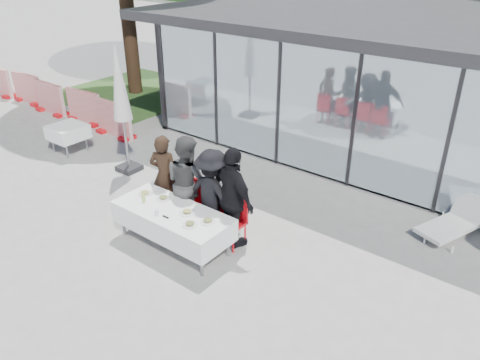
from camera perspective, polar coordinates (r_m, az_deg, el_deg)
name	(u,v)px	position (r m, az deg, el deg)	size (l,w,h in m)	color
ground	(195,253)	(8.62, -5.54, -8.81)	(90.00, 90.00, 0.00)	#979690
pavilion	(462,65)	(13.76, 25.42, 12.54)	(14.80, 8.80, 3.44)	gray
dining_table	(173,220)	(8.57, -8.20, -4.88)	(2.26, 0.96, 0.75)	white
diner_a	(165,176)	(9.41, -9.16, 0.48)	(0.63, 0.63, 1.74)	black
diner_chair_a	(167,190)	(9.58, -8.85, -1.20)	(0.44, 0.44, 0.97)	red
diner_b	(188,182)	(8.97, -6.40, -0.24)	(0.91, 0.91, 1.87)	#444444
diner_chair_b	(190,199)	(9.19, -6.11, -2.36)	(0.44, 0.44, 0.97)	red
diner_c	(213,194)	(8.61, -3.33, -1.76)	(1.14, 1.14, 1.76)	black
diner_chair_c	(215,210)	(8.81, -3.11, -3.62)	(0.44, 0.44, 0.97)	red
diner_d	(233,198)	(8.31, -0.87, -2.26)	(1.13, 1.13, 1.93)	black
diner_chair_d	(234,218)	(8.55, -0.69, -4.63)	(0.44, 0.44, 0.97)	red
plate_a	(145,193)	(9.05, -11.51, -1.55)	(0.28, 0.28, 0.07)	silver
plate_b	(163,198)	(8.82, -9.33, -2.16)	(0.28, 0.28, 0.07)	silver
plate_c	(187,212)	(8.32, -6.47, -3.89)	(0.28, 0.28, 0.07)	silver
plate_d	(208,221)	(8.04, -3.95, -4.99)	(0.28, 0.28, 0.07)	silver
plate_extra	(190,224)	(7.98, -6.12, -5.35)	(0.28, 0.28, 0.07)	silver
juice_bottle	(144,198)	(8.78, -11.68, -2.19)	(0.06, 0.06, 0.14)	#9EC652
drinking_glasses	(157,213)	(8.33, -10.12, -3.95)	(0.07, 0.07, 0.10)	silver
folded_eyeglasses	(166,217)	(8.26, -9.05, -4.47)	(0.14, 0.03, 0.01)	black
spare_table_left	(68,132)	(13.11, -20.24, 5.50)	(0.86, 0.86, 0.74)	white
market_umbrella	(120,92)	(11.12, -14.40, 10.32)	(0.50, 0.50, 3.00)	black
construction_barriers	(39,95)	(17.18, -23.33, 9.51)	(9.40, 0.60, 1.00)	red
lounger	(455,221)	(9.88, 24.71, -4.56)	(1.03, 1.46, 0.72)	white
grass_patch	(136,92)	(18.03, -12.58, 10.43)	(5.00, 5.00, 0.02)	#385926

